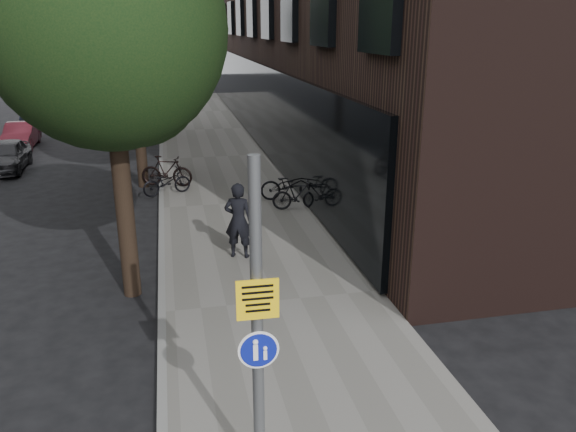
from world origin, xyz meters
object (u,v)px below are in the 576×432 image
object	(u,v)px
parked_bike_facade_near	(290,184)
signpost	(257,331)
parked_car_near	(6,156)
pedestrian	(238,220)

from	to	relation	value
parked_bike_facade_near	signpost	bearing A→B (deg)	170.19
parked_car_near	signpost	bearing A→B (deg)	-69.13
parked_bike_facade_near	parked_car_near	size ratio (longest dim) A/B	0.53
pedestrian	parked_bike_facade_near	world-z (taller)	pedestrian
parked_bike_facade_near	parked_car_near	world-z (taller)	parked_car_near
pedestrian	parked_bike_facade_near	size ratio (longest dim) A/B	0.98
pedestrian	parked_car_near	bearing A→B (deg)	-34.43
signpost	parked_bike_facade_near	bearing A→B (deg)	77.43
pedestrian	signpost	bearing A→B (deg)	104.54
signpost	parked_car_near	bearing A→B (deg)	113.22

